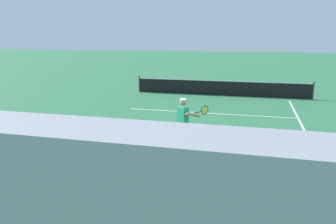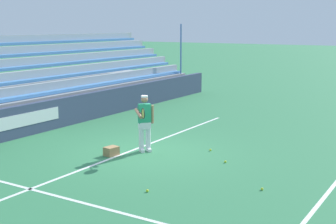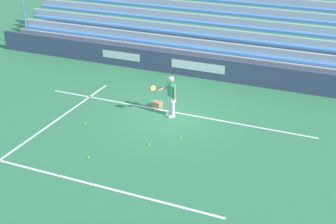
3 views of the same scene
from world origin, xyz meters
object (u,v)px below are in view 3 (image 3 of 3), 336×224
ball_box_cardboard (157,104)px  tennis_ball_far_right (149,144)px  tennis_ball_near_player (85,124)px  tennis_player (171,96)px  tennis_ball_toward_net (88,157)px  tennis_ball_far_left (180,138)px

ball_box_cardboard → tennis_ball_far_right: (-1.08, 3.19, -0.10)m
tennis_ball_far_right → tennis_ball_near_player: 3.12m
tennis_ball_near_player → tennis_ball_far_right: bearing=170.1°
tennis_player → tennis_ball_near_player: tennis_player is taller
tennis_ball_toward_net → tennis_ball_near_player: (1.51, -2.20, 0.00)m
tennis_ball_far_left → tennis_player: bearing=-57.2°
ball_box_cardboard → tennis_ball_far_left: size_ratio=6.06×
tennis_ball_toward_net → tennis_ball_far_left: same height
tennis_player → tennis_ball_far_right: 2.75m
tennis_ball_far_right → tennis_ball_toward_net: size_ratio=1.00×
ball_box_cardboard → tennis_player: bearing=146.9°
tennis_player → tennis_ball_near_player: (2.89, 2.07, -0.86)m
tennis_player → tennis_ball_far_right: (-0.18, 2.60, -0.86)m
ball_box_cardboard → tennis_ball_near_player: size_ratio=6.06×
tennis_ball_far_right → tennis_ball_far_left: same height
tennis_ball_toward_net → tennis_ball_near_player: size_ratio=1.00×
tennis_ball_far_right → tennis_player: bearing=-86.0°
tennis_player → tennis_ball_toward_net: 4.57m
tennis_ball_far_right → tennis_ball_far_left: bearing=-134.4°
tennis_player → ball_box_cardboard: (0.90, -0.58, -0.76)m
tennis_player → tennis_ball_far_right: tennis_player is taller
tennis_ball_toward_net → tennis_player: bearing=-108.0°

